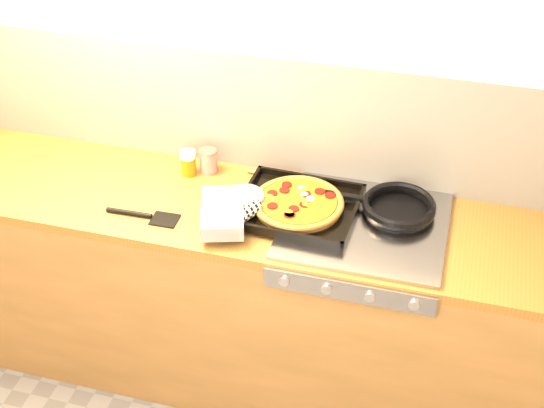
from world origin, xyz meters
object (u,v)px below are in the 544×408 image
(tomato_can, at_px, (208,161))
(frying_pan, at_px, (397,207))
(pizza_on_tray, at_px, (278,205))
(juice_glass, at_px, (188,163))

(tomato_can, bearing_deg, frying_pan, -7.06)
(pizza_on_tray, xyz_separation_m, frying_pan, (0.43, 0.12, -0.01))
(juice_glass, bearing_deg, frying_pan, -3.99)
(pizza_on_tray, distance_m, tomato_can, 0.41)
(pizza_on_tray, relative_size, juice_glass, 5.56)
(frying_pan, relative_size, tomato_can, 4.50)
(tomato_can, relative_size, juice_glass, 0.96)
(frying_pan, xyz_separation_m, tomato_can, (-0.78, 0.10, 0.01))
(frying_pan, height_order, juice_glass, juice_glass)
(frying_pan, bearing_deg, pizza_on_tray, -164.93)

